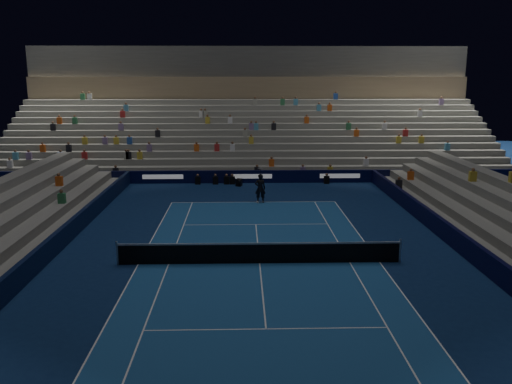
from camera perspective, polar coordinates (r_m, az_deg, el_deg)
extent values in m
plane|color=#0B1F47|center=(24.31, 0.39, -7.67)|extent=(90.00, 90.00, 0.00)
cube|color=navy|center=(24.31, 0.39, -7.66)|extent=(10.97, 23.77, 0.01)
cube|color=black|center=(42.07, -0.46, 1.67)|extent=(44.00, 0.25, 1.00)
cube|color=black|center=(26.31, 22.13, -5.89)|extent=(0.25, 37.00, 1.00)
cube|color=#081233|center=(25.73, -21.89, -6.28)|extent=(0.25, 37.00, 1.00)
cube|color=slate|center=(43.09, -0.49, 1.59)|extent=(44.00, 1.00, 0.50)
cube|color=slate|center=(44.03, -0.51, 2.15)|extent=(44.00, 1.00, 1.00)
cube|color=slate|center=(44.97, -0.54, 2.69)|extent=(44.00, 1.00, 1.50)
cube|color=slate|center=(45.92, -0.56, 3.21)|extent=(44.00, 1.00, 2.00)
cube|color=slate|center=(46.87, -0.58, 3.71)|extent=(44.00, 1.00, 2.50)
cube|color=slate|center=(47.82, -0.61, 4.19)|extent=(44.00, 1.00, 3.00)
cube|color=slate|center=(48.77, -0.63, 4.64)|extent=(44.00, 1.00, 3.50)
cube|color=slate|center=(49.73, -0.65, 5.09)|extent=(44.00, 1.00, 4.00)
cube|color=slate|center=(50.69, -0.67, 5.51)|extent=(44.00, 1.00, 4.50)
cube|color=slate|center=(51.66, -0.68, 5.92)|extent=(44.00, 1.00, 5.00)
cube|color=slate|center=(52.62, -0.70, 6.31)|extent=(44.00, 1.00, 5.50)
cube|color=slate|center=(53.59, -0.72, 6.69)|extent=(44.00, 1.00, 6.00)
cube|color=#836E51|center=(54.44, -0.75, 11.11)|extent=(44.00, 0.60, 2.20)
cube|color=#444341|center=(55.84, -0.78, 13.81)|extent=(44.00, 2.40, 3.00)
cube|color=slate|center=(26.72, 23.67, -6.31)|extent=(1.00, 37.00, 0.50)
cube|color=slate|center=(27.08, 25.64, -5.70)|extent=(1.00, 37.00, 1.00)
cube|color=slate|center=(26.09, -23.50, -6.74)|extent=(1.00, 37.00, 0.50)
cube|color=slate|center=(26.40, -25.57, -6.14)|extent=(1.00, 37.00, 1.00)
cylinder|color=#B2B2B7|center=(24.76, -14.68, -6.36)|extent=(0.10, 0.10, 1.10)
cylinder|color=#B2B2B7|center=(25.16, 15.20, -6.09)|extent=(0.10, 0.10, 1.10)
cube|color=black|center=(24.16, 0.39, -6.66)|extent=(12.80, 0.03, 0.90)
cube|color=white|center=(24.01, 0.39, -5.56)|extent=(12.80, 0.04, 0.08)
imported|color=black|center=(35.37, 0.46, 0.40)|extent=(0.72, 0.48, 1.96)
cube|color=black|center=(40.94, -1.84, 1.04)|extent=(0.55, 0.61, 0.55)
cylinder|color=black|center=(40.49, -1.85, 1.15)|extent=(0.26, 0.38, 0.16)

